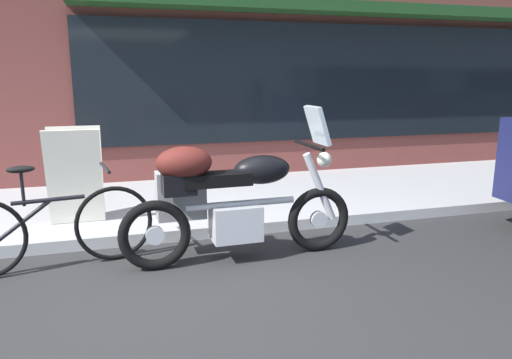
% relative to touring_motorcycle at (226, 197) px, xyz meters
% --- Properties ---
extents(ground_plane, '(80.00, 80.00, 0.00)m').
position_rel_touring_motorcycle_xyz_m(ground_plane, '(-0.65, -0.59, -0.60)').
color(ground_plane, '#2E2E2E').
extents(touring_motorcycle, '(2.17, 0.65, 1.39)m').
position_rel_touring_motorcycle_xyz_m(touring_motorcycle, '(0.00, 0.00, 0.00)').
color(touring_motorcycle, black).
rests_on(touring_motorcycle, ground_plane).
extents(parked_bicycle, '(1.73, 0.48, 0.94)m').
position_rel_touring_motorcycle_xyz_m(parked_bicycle, '(-1.50, 0.21, -0.22)').
color(parked_bicycle, black).
rests_on(parked_bicycle, ground_plane).
extents(sandwich_board_sign, '(0.55, 0.43, 1.01)m').
position_rel_touring_motorcycle_xyz_m(sandwich_board_sign, '(-1.35, 1.21, 0.03)').
color(sandwich_board_sign, silver).
rests_on(sandwich_board_sign, sidewalk_curb).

